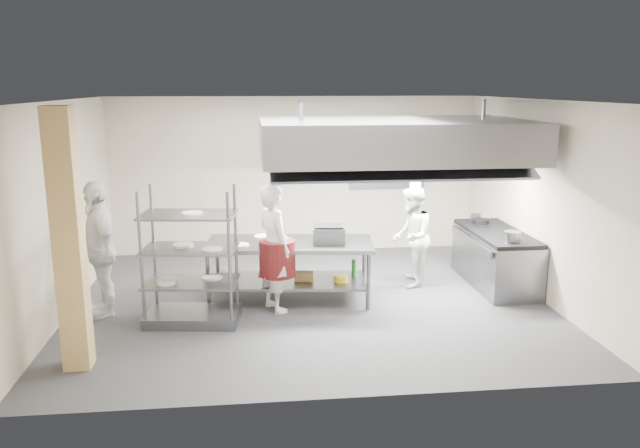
{
  "coord_description": "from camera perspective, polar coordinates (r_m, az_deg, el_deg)",
  "views": [
    {
      "loc": [
        -0.87,
        -8.91,
        3.22
      ],
      "look_at": [
        0.16,
        0.2,
        1.16
      ],
      "focal_mm": 35.0,
      "sensor_mm": 36.0,
      "label": 1
    }
  ],
  "objects": [
    {
      "name": "wicker_basket",
      "position": [
        9.46,
        -1.49,
        -4.79
      ],
      "size": [
        0.3,
        0.23,
        0.12
      ],
      "primitive_type": "cube",
      "rotation": [
        0.0,
        0.0,
        -0.12
      ],
      "color": "olive",
      "rests_on": "island_undershelf"
    },
    {
      "name": "plate_stack",
      "position": [
        8.73,
        -11.66,
        -5.05
      ],
      "size": [
        0.28,
        0.28,
        0.05
      ],
      "primitive_type": "cylinder",
      "color": "white",
      "rests_on": "pass_rack"
    },
    {
      "name": "island_undershelf",
      "position": [
        9.52,
        -2.79,
        -5.21
      ],
      "size": [
        2.37,
        1.17,
        0.04
      ],
      "primitive_type": "cube",
      "rotation": [
        0.0,
        0.0,
        -0.11
      ],
      "color": "slate",
      "rests_on": "island"
    },
    {
      "name": "stockpot",
      "position": [
        9.82,
        17.18,
        -1.09
      ],
      "size": [
        0.23,
        0.23,
        0.16
      ],
      "primitive_type": "cylinder",
      "color": "gray",
      "rests_on": "range_top"
    },
    {
      "name": "hood_strip_b",
      "position": [
        9.87,
        11.76,
        5.78
      ],
      "size": [
        1.6,
        0.12,
        0.04
      ],
      "primitive_type": "cube",
      "color": "white",
      "rests_on": "exhaust_hood"
    },
    {
      "name": "island_worktop",
      "position": [
        9.36,
        -2.83,
        -1.83
      ],
      "size": [
        2.58,
        1.3,
        0.06
      ],
      "primitive_type": "cube",
      "rotation": [
        0.0,
        0.0,
        -0.11
      ],
      "color": "gray",
      "rests_on": "island"
    },
    {
      "name": "chef_line",
      "position": [
        10.16,
        8.37,
        -1.15
      ],
      "size": [
        0.82,
        0.94,
        1.63
      ],
      "primitive_type": "imported",
      "rotation": [
        0.0,
        0.0,
        -1.87
      ],
      "color": "silver",
      "rests_on": "floor"
    },
    {
      "name": "wall_left",
      "position": [
        9.45,
        -22.51,
        1.21
      ],
      "size": [
        0.0,
        6.0,
        6.0
      ],
      "primitive_type": "plane",
      "rotation": [
        1.57,
        0.0,
        1.57
      ],
      "color": "#B2A48D",
      "rests_on": "ground"
    },
    {
      "name": "wall_right",
      "position": [
        10.07,
        19.37,
        2.12
      ],
      "size": [
        0.0,
        6.0,
        6.0
      ],
      "primitive_type": "plane",
      "rotation": [
        1.57,
        0.0,
        -1.57
      ],
      "color": "#B2A48D",
      "rests_on": "ground"
    },
    {
      "name": "column",
      "position": [
        7.5,
        -21.99,
        -1.52
      ],
      "size": [
        0.3,
        0.3,
        3.0
      ],
      "primitive_type": "cube",
      "color": "tan",
      "rests_on": "floor"
    },
    {
      "name": "floor",
      "position": [
        9.52,
        -0.85,
        -7.11
      ],
      "size": [
        7.0,
        7.0,
        0.0
      ],
      "primitive_type": "plane",
      "color": "#2D2D2F",
      "rests_on": "ground"
    },
    {
      "name": "griddle",
      "position": [
        9.3,
        0.82,
        -0.97
      ],
      "size": [
        0.51,
        0.42,
        0.23
      ],
      "primitive_type": "cube",
      "rotation": [
        0.0,
        0.0,
        -0.1
      ],
      "color": "slate",
      "rests_on": "island_worktop"
    },
    {
      "name": "island",
      "position": [
        9.47,
        -2.8,
        -4.32
      ],
      "size": [
        2.58,
        1.3,
        0.91
      ],
      "primitive_type": null,
      "rotation": [
        0.0,
        0.0,
        -0.11
      ],
      "color": "slate",
      "rests_on": "floor"
    },
    {
      "name": "wall_shelf",
      "position": [
        12.17,
        6.29,
        4.47
      ],
      "size": [
        1.5,
        0.28,
        0.04
      ],
      "primitive_type": "cube",
      "color": "gray",
      "rests_on": "wall_back"
    },
    {
      "name": "hood_strip_a",
      "position": [
        9.47,
        1.3,
        5.75
      ],
      "size": [
        1.6,
        0.12,
        0.04
      ],
      "primitive_type": "cube",
      "color": "white",
      "rests_on": "exhaust_hood"
    },
    {
      "name": "pass_rack",
      "position": [
        8.64,
        -11.76,
        -2.9
      ],
      "size": [
        1.33,
        0.87,
        1.88
      ],
      "primitive_type": null,
      "rotation": [
        0.0,
        0.0,
        -0.11
      ],
      "color": "gray",
      "rests_on": "floor"
    },
    {
      "name": "ceiling",
      "position": [
        8.96,
        -0.91,
        11.26
      ],
      "size": [
        7.0,
        7.0,
        0.0
      ],
      "primitive_type": "plane",
      "rotation": [
        3.14,
        0.0,
        0.0
      ],
      "color": "silver",
      "rests_on": "wall_back"
    },
    {
      "name": "range_top",
      "position": [
        10.47,
        15.87,
        -0.79
      ],
      "size": [
        0.78,
        1.96,
        0.06
      ],
      "primitive_type": "cube",
      "color": "black",
      "rests_on": "cooking_range"
    },
    {
      "name": "cooking_range",
      "position": [
        10.58,
        15.73,
        -3.16
      ],
      "size": [
        0.8,
        2.0,
        0.84
      ],
      "primitive_type": "cube",
      "color": "gray",
      "rests_on": "floor"
    },
    {
      "name": "chef_head",
      "position": [
        8.95,
        -4.22,
        -2.18
      ],
      "size": [
        0.69,
        0.81,
        1.86
      ],
      "primitive_type": "imported",
      "rotation": [
        0.0,
        0.0,
        2.01
      ],
      "color": "white",
      "rests_on": "floor"
    },
    {
      "name": "chef_plating",
      "position": [
        9.29,
        -19.53,
        -2.13
      ],
      "size": [
        0.91,
        1.22,
        1.93
      ],
      "primitive_type": "imported",
      "rotation": [
        0.0,
        0.0,
        -1.12
      ],
      "color": "silver",
      "rests_on": "floor"
    },
    {
      "name": "exhaust_hood",
      "position": [
        9.6,
        6.69,
        7.69
      ],
      "size": [
        4.0,
        2.5,
        0.6
      ],
      "primitive_type": "cube",
      "color": "gray",
      "rests_on": "ceiling"
    },
    {
      "name": "wall_back",
      "position": [
        12.07,
        -2.27,
        4.47
      ],
      "size": [
        7.0,
        0.0,
        7.0
      ],
      "primitive_type": "plane",
      "rotation": [
        1.57,
        0.0,
        0.0
      ],
      "color": "#B2A48D",
      "rests_on": "ground"
    }
  ]
}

